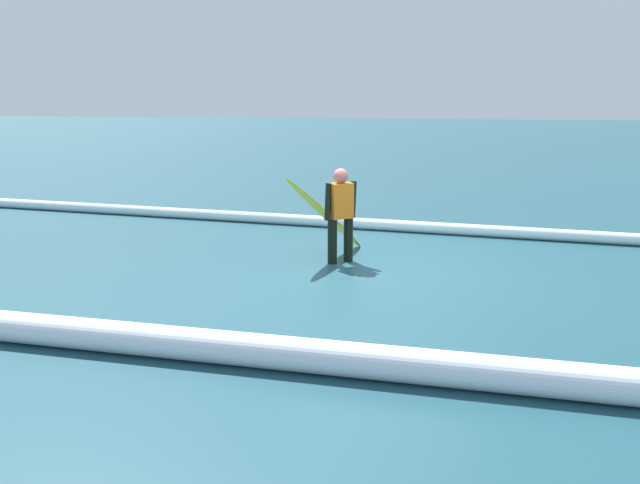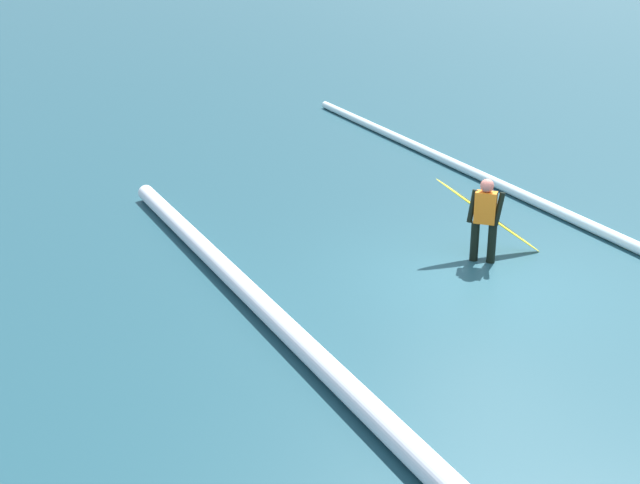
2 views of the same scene
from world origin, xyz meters
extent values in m
plane|color=#1D4552|center=(0.00, 0.00, 0.00)|extent=(152.66, 152.66, 0.00)
cylinder|color=black|center=(0.76, -0.38, 0.33)|extent=(0.14, 0.14, 0.67)
cylinder|color=black|center=(0.56, -0.58, 0.33)|extent=(0.14, 0.14, 0.67)
cube|color=orange|center=(0.66, -0.48, 0.93)|extent=(0.38, 0.38, 0.52)
sphere|color=#BF6B60|center=(0.66, -0.48, 1.29)|extent=(0.22, 0.22, 0.22)
cylinder|color=black|center=(0.82, -0.33, 0.93)|extent=(0.09, 0.17, 0.55)
cylinder|color=black|center=(0.51, -0.63, 0.93)|extent=(0.09, 0.19, 0.55)
ellipsoid|color=yellow|center=(0.96, -0.79, 0.65)|extent=(1.01, 1.78, 1.34)
ellipsoid|color=black|center=(0.96, -0.79, 0.66)|extent=(0.72, 1.39, 1.08)
cylinder|color=white|center=(0.79, -3.11, 0.10)|extent=(24.87, 2.17, 0.21)
cylinder|color=white|center=(-1.04, 3.60, 0.15)|extent=(15.10, 0.57, 0.31)
camera|label=1|loc=(-1.25, 8.95, 2.38)|focal=37.16mm
camera|label=2|loc=(-9.74, 7.86, 5.14)|focal=47.85mm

